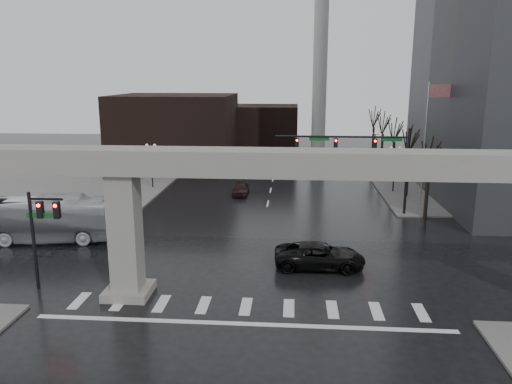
# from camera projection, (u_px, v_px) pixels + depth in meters

# --- Properties ---
(ground) EXTENTS (160.00, 160.00, 0.00)m
(ground) POSITION_uv_depth(u_px,v_px,m) (248.00, 299.00, 28.84)
(ground) COLOR black
(ground) RESTS_ON ground
(sidewalk_ne) EXTENTS (28.00, 36.00, 0.15)m
(sidewalk_ne) POSITION_uv_depth(u_px,v_px,m) (483.00, 179.00, 61.84)
(sidewalk_ne) COLOR slate
(sidewalk_ne) RESTS_ON ground
(sidewalk_nw) EXTENTS (28.00, 36.00, 0.15)m
(sidewalk_nw) POSITION_uv_depth(u_px,v_px,m) (77.00, 173.00, 65.70)
(sidewalk_nw) COLOR slate
(sidewalk_nw) RESTS_ON ground
(elevated_guideway) EXTENTS (48.00, 2.60, 8.70)m
(elevated_guideway) POSITION_uv_depth(u_px,v_px,m) (270.00, 183.00, 27.17)
(elevated_guideway) COLOR gray
(elevated_guideway) RESTS_ON ground
(building_far_left) EXTENTS (16.00, 14.00, 10.00)m
(building_far_left) POSITION_uv_depth(u_px,v_px,m) (175.00, 131.00, 69.51)
(building_far_left) COLOR black
(building_far_left) RESTS_ON ground
(building_far_mid) EXTENTS (10.00, 10.00, 8.00)m
(building_far_mid) POSITION_uv_depth(u_px,v_px,m) (265.00, 131.00, 78.55)
(building_far_mid) COLOR black
(building_far_mid) RESTS_ON ground
(smokestack) EXTENTS (3.60, 3.60, 30.00)m
(smokestack) POSITION_uv_depth(u_px,v_px,m) (320.00, 70.00, 70.00)
(smokestack) COLOR #B8B8B3
(smokestack) RESTS_ON ground
(signal_mast_arm) EXTENTS (12.12, 0.43, 8.00)m
(signal_mast_arm) POSITION_uv_depth(u_px,v_px,m) (365.00, 152.00, 45.09)
(signal_mast_arm) COLOR black
(signal_mast_arm) RESTS_ON ground
(signal_left_pole) EXTENTS (2.30, 0.30, 6.00)m
(signal_left_pole) POSITION_uv_depth(u_px,v_px,m) (41.00, 224.00, 29.30)
(signal_left_pole) COLOR black
(signal_left_pole) RESTS_ON ground
(flagpole_assembly) EXTENTS (2.06, 0.12, 12.00)m
(flagpole_assembly) POSITION_uv_depth(u_px,v_px,m) (429.00, 130.00, 47.34)
(flagpole_assembly) COLOR silver
(flagpole_assembly) RESTS_ON ground
(lamp_right_0) EXTENTS (1.22, 0.32, 5.11)m
(lamp_right_0) POSITION_uv_depth(u_px,v_px,m) (428.00, 190.00, 40.63)
(lamp_right_0) COLOR black
(lamp_right_0) RESTS_ON ground
(lamp_right_1) EXTENTS (1.22, 0.32, 5.11)m
(lamp_right_1) POSITION_uv_depth(u_px,v_px,m) (395.00, 161.00, 54.22)
(lamp_right_1) COLOR black
(lamp_right_1) RESTS_ON ground
(lamp_right_2) EXTENTS (1.22, 0.32, 5.11)m
(lamp_right_2) POSITION_uv_depth(u_px,v_px,m) (375.00, 144.00, 67.81)
(lamp_right_2) COLOR black
(lamp_right_2) RESTS_ON ground
(lamp_left_0) EXTENTS (1.22, 0.32, 5.11)m
(lamp_left_0) POSITION_uv_depth(u_px,v_px,m) (106.00, 185.00, 42.64)
(lamp_left_0) COLOR black
(lamp_left_0) RESTS_ON ground
(lamp_left_1) EXTENTS (1.22, 0.32, 5.11)m
(lamp_left_1) POSITION_uv_depth(u_px,v_px,m) (151.00, 158.00, 56.23)
(lamp_left_1) COLOR black
(lamp_left_1) RESTS_ON ground
(lamp_left_2) EXTENTS (1.22, 0.32, 5.11)m
(lamp_left_2) POSITION_uv_depth(u_px,v_px,m) (179.00, 142.00, 69.82)
(lamp_left_2) COLOR black
(lamp_left_2) RESTS_ON ground
(tree_right_0) EXTENTS (1.09, 1.58, 7.50)m
(tree_right_0) POSITION_uv_depth(u_px,v_px,m) (428.00, 188.00, 44.61)
(tree_right_0) COLOR black
(tree_right_0) RESTS_ON ground
(tree_right_1) EXTENTS (1.09, 1.61, 7.67)m
(tree_right_1) POSITION_uv_depth(u_px,v_px,m) (408.00, 170.00, 52.36)
(tree_right_1) COLOR black
(tree_right_1) RESTS_ON ground
(tree_right_2) EXTENTS (1.10, 1.63, 7.85)m
(tree_right_2) POSITION_uv_depth(u_px,v_px,m) (393.00, 158.00, 60.12)
(tree_right_2) COLOR black
(tree_right_2) RESTS_ON ground
(tree_right_3) EXTENTS (1.11, 1.66, 8.02)m
(tree_right_3) POSITION_uv_depth(u_px,v_px,m) (382.00, 148.00, 67.87)
(tree_right_3) COLOR black
(tree_right_3) RESTS_ON ground
(tree_right_4) EXTENTS (1.12, 1.69, 8.19)m
(tree_right_4) POSITION_uv_depth(u_px,v_px,m) (373.00, 140.00, 75.62)
(tree_right_4) COLOR black
(tree_right_4) RESTS_ON ground
(pickup_truck) EXTENTS (6.03, 2.79, 1.68)m
(pickup_truck) POSITION_uv_depth(u_px,v_px,m) (320.00, 256.00, 33.31)
(pickup_truck) COLOR black
(pickup_truck) RESTS_ON ground
(city_bus) EXTENTS (12.97, 4.49, 3.54)m
(city_bus) POSITION_uv_depth(u_px,v_px,m) (43.00, 219.00, 38.56)
(city_bus) COLOR silver
(city_bus) RESTS_ON ground
(far_car) EXTENTS (1.59, 3.91, 1.33)m
(far_car) POSITION_uv_depth(u_px,v_px,m) (241.00, 189.00, 53.71)
(far_car) COLOR black
(far_car) RESTS_ON ground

